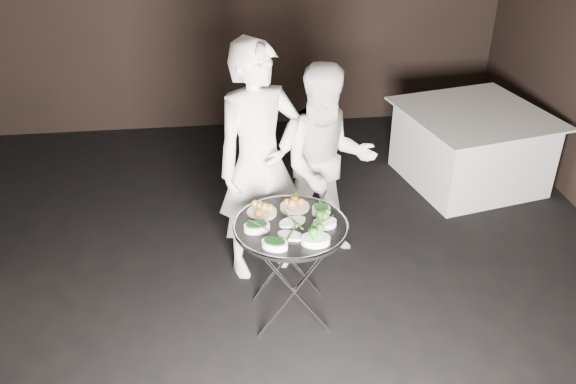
{
  "coord_description": "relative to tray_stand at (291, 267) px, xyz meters",
  "views": [
    {
      "loc": [
        -0.29,
        -3.36,
        3.02
      ],
      "look_at": [
        0.14,
        0.17,
        0.95
      ],
      "focal_mm": 38.0,
      "sensor_mm": 36.0,
      "label": 1
    }
  ],
  "objects": [
    {
      "name": "broccoli_bowl_a",
      "position": [
        0.22,
        -0.04,
        0.38
      ],
      "size": [
        0.17,
        0.13,
        0.07
      ],
      "rotation": [
        0.0,
        0.0,
        0.13
      ],
      "color": "white",
      "rests_on": "serving_tray"
    },
    {
      "name": "spinach_bowl_a",
      "position": [
        -0.23,
        -0.04,
        0.39
      ],
      "size": [
        0.18,
        0.12,
        0.07
      ],
      "rotation": [
        0.0,
        0.0,
        0.05
      ],
      "color": "white",
      "rests_on": "serving_tray"
    },
    {
      "name": "asparagus_plate_a",
      "position": [
        0.01,
        0.02,
        0.37
      ],
      "size": [
        0.22,
        0.18,
        0.04
      ],
      "rotation": [
        0.0,
        0.0,
        0.41
      ],
      "color": "white",
      "rests_on": "serving_tray"
    },
    {
      "name": "floor",
      "position": [
        -0.14,
        -0.02,
        -0.45
      ],
      "size": [
        6.0,
        7.0,
        0.05
      ],
      "primitive_type": "cube",
      "color": "black",
      "rests_on": "ground"
    },
    {
      "name": "tray_stand",
      "position": [
        0.0,
        0.0,
        0.0
      ],
      "size": [
        0.52,
        0.44,
        0.76
      ],
      "rotation": [
        0.0,
        0.0,
        0.17
      ],
      "color": "silver",
      "rests_on": "floor"
    },
    {
      "name": "potato_plate_a",
      "position": [
        -0.18,
        0.17,
        0.39
      ],
      "size": [
        0.21,
        0.21,
        0.08
      ],
      "rotation": [
        0.0,
        0.0,
        -0.34
      ],
      "color": "beige",
      "rests_on": "serving_tray"
    },
    {
      "name": "serving_tray",
      "position": [
        0.0,
        0.0,
        0.34
      ],
      "size": [
        0.78,
        0.78,
        0.04
      ],
      "color": "black",
      "rests_on": "tray_stand"
    },
    {
      "name": "spinach_bowl_b",
      "position": [
        -0.13,
        -0.24,
        0.39
      ],
      "size": [
        0.2,
        0.17,
        0.07
      ],
      "rotation": [
        0.0,
        0.0,
        -0.42
      ],
      "color": "white",
      "rests_on": "serving_tray"
    },
    {
      "name": "asparagus_plate_b",
      "position": [
        -0.02,
        -0.14,
        0.37
      ],
      "size": [
        0.2,
        0.17,
        0.04
      ],
      "rotation": [
        0.0,
        0.0,
        -0.45
      ],
      "color": "white",
      "rests_on": "serving_tray"
    },
    {
      "name": "waiter_left",
      "position": [
        -0.16,
        0.62,
        0.51
      ],
      "size": [
        0.8,
        0.68,
        1.87
      ],
      "primitive_type": "imported",
      "rotation": [
        0.0,
        0.0,
        0.4
      ],
      "color": "silver",
      "rests_on": "floor"
    },
    {
      "name": "potato_plate_b",
      "position": [
        0.06,
        0.21,
        0.39
      ],
      "size": [
        0.21,
        0.21,
        0.07
      ],
      "rotation": [
        0.0,
        0.0,
        0.31
      ],
      "color": "beige",
      "rests_on": "serving_tray"
    },
    {
      "name": "waiter_right",
      "position": [
        0.38,
        0.78,
        0.38
      ],
      "size": [
        0.82,
        0.66,
        1.62
      ],
      "primitive_type": "imported",
      "rotation": [
        0.0,
        0.0,
        0.06
      ],
      "color": "silver",
      "rests_on": "floor"
    },
    {
      "name": "serving_utensils",
      "position": [
        0.02,
        0.07,
        0.4
      ],
      "size": [
        0.58,
        0.42,
        0.01
      ],
      "color": "silver",
      "rests_on": "serving_tray"
    },
    {
      "name": "greens_bowl",
      "position": [
        0.23,
        0.12,
        0.39
      ],
      "size": [
        0.13,
        0.13,
        0.07
      ],
      "rotation": [
        0.0,
        0.0,
        -0.4
      ],
      "color": "white",
      "rests_on": "serving_tray"
    },
    {
      "name": "broccoli_bowl_b",
      "position": [
        0.13,
        -0.23,
        0.39
      ],
      "size": [
        0.2,
        0.15,
        0.08
      ],
      "rotation": [
        0.0,
        0.0,
        -0.09
      ],
      "color": "white",
      "rests_on": "serving_tray"
    },
    {
      "name": "dining_table",
      "position": [
        2.02,
        1.8,
        -0.06
      ],
      "size": [
        1.3,
        1.3,
        0.74
      ],
      "rotation": [
        0.0,
        0.0,
        0.21
      ],
      "color": "silver",
      "rests_on": "floor"
    }
  ]
}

